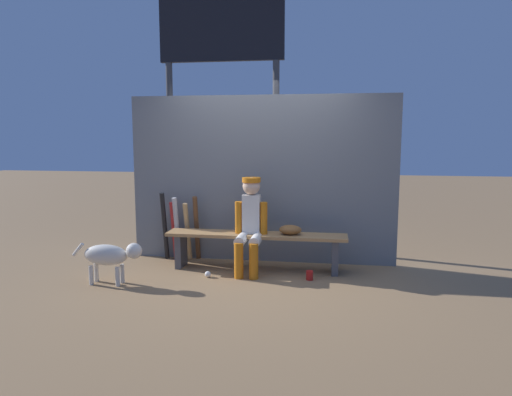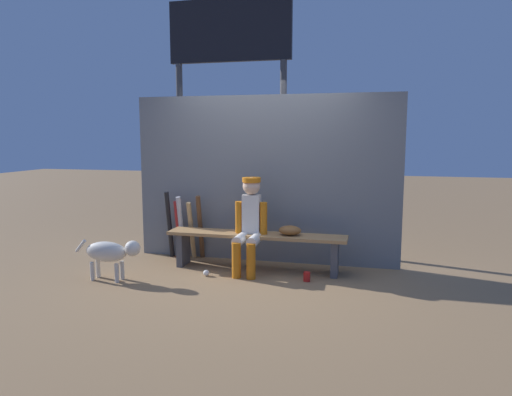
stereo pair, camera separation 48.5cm
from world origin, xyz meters
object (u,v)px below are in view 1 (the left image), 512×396
Objects in this scene: bat_wood_dark at (197,228)px; cup_on_bench at (264,230)px; scoreboard at (225,63)px; player_seated at (250,221)px; dugout_bench at (256,242)px; baseball at (208,274)px; bat_wood_tan at (188,232)px; cup_on_ground at (310,275)px; dog at (111,255)px; baseball_glove at (290,230)px; bat_aluminum_red at (174,231)px; bat_aluminum_silver at (177,229)px; bat_aluminum_black at (165,226)px.

bat_wood_dark is 1.02m from cup_on_bench.
player_seated is at bearing -66.49° from scoreboard.
dugout_bench is 30.72× the size of baseball.
baseball is 3.22m from scoreboard.
cup_on_bench is (1.08, -0.30, 0.12)m from bat_wood_tan.
cup_on_bench is 0.03× the size of scoreboard.
scoreboard reaches higher than dugout_bench.
cup_on_bench reaches higher than dugout_bench.
dog is at bearing -167.24° from cup_on_ground.
cup_on_bench is (0.62, 0.39, 0.49)m from baseball.
baseball is at bearing -64.62° from bat_wood_dark.
dugout_bench is 8.12× the size of baseball_glove.
baseball is at bearing -46.68° from bat_aluminum_red.
baseball is at bearing -48.01° from bat_aluminum_silver.
cup_on_ground is at bearing 4.11° from baseball.
baseball is at bearing -175.89° from cup_on_ground.
bat_aluminum_silver is at bearing 68.76° from dog.
scoreboard reaches higher than bat_wood_dark.
cup_on_bench is (-0.33, -0.01, -0.01)m from baseball_glove.
bat_aluminum_black is at bearing 161.86° from player_seated.
bat_aluminum_black is 1.14m from baseball.
player_seated is 1.33m from bat_aluminum_black.
cup_on_bench is (0.10, -0.01, 0.16)m from dugout_bench.
bat_wood_dark is 12.22× the size of baseball.
scoreboard is (0.45, 1.03, 2.33)m from bat_aluminum_silver.
bat_aluminum_silver is at bearing -113.80° from scoreboard.
baseball_glove is 0.33m from cup_on_bench.
cup_on_bench reaches higher than dog.
bat_wood_tan is at bearing 156.48° from player_seated.
bat_aluminum_red is at bearing -3.82° from bat_aluminum_black.
bat_wood_tan is at bearing 163.55° from dugout_bench.
bat_wood_dark is (-0.86, 0.32, 0.09)m from dugout_bench.
cup_on_ground is 0.13× the size of dog.
baseball_glove is at bearing 12.98° from player_seated.
scoreboard is at bearing 130.18° from cup_on_ground.
dugout_bench is at bearing -16.45° from bat_wood_tan.
cup_on_bench is at bearing -15.61° from bat_wood_tan.
baseball_glove is at bearing -9.70° from bat_aluminum_black.
scoreboard is (0.64, 1.00, 2.31)m from bat_aluminum_black.
bat_aluminum_silver reaches higher than baseball_glove.
bat_aluminum_red is at bearing 166.20° from dugout_bench.
bat_aluminum_red is at bearing 166.72° from cup_on_bench.
bat_aluminum_black reaches higher than dugout_bench.
baseball_glove is 1.34m from bat_wood_dark.
scoreboard reaches higher than cup_on_ground.
bat_aluminum_black reaches higher than baseball.
baseball_glove is at bearing 22.85° from baseball.
dugout_bench is 1.93× the size of player_seated.
bat_aluminum_red reaches higher than cup_on_bench.
cup_on_ground is 0.03× the size of scoreboard.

